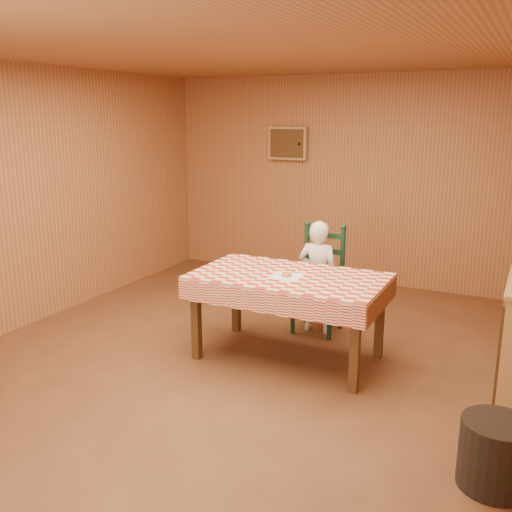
{
  "coord_description": "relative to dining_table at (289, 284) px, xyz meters",
  "views": [
    {
      "loc": [
        2.09,
        -4.0,
        2.12
      ],
      "look_at": [
        0.0,
        0.2,
        0.95
      ],
      "focal_mm": 40.0,
      "sensor_mm": 36.0,
      "label": 1
    }
  ],
  "objects": [
    {
      "name": "ladder_chair",
      "position": [
        0.0,
        0.79,
        -0.18
      ],
      "size": [
        0.44,
        0.4,
        1.08
      ],
      "color": "#10311D",
      "rests_on": "ground"
    },
    {
      "name": "ground",
      "position": [
        -0.23,
        -0.37,
        -0.69
      ],
      "size": [
        6.0,
        6.0,
        0.0
      ],
      "primitive_type": "plane",
      "color": "brown",
      "rests_on": "ground"
    },
    {
      "name": "storage_bin",
      "position": [
        1.8,
        -1.13,
        -0.48
      ],
      "size": [
        0.55,
        0.55,
        0.41
      ],
      "primitive_type": "cylinder",
      "rotation": [
        0.0,
        0.0,
        -0.42
      ],
      "color": "black",
      "rests_on": "ground"
    },
    {
      "name": "dining_table",
      "position": [
        0.0,
        0.0,
        0.0
      ],
      "size": [
        1.66,
        0.96,
        0.77
      ],
      "color": "#523216",
      "rests_on": "ground"
    },
    {
      "name": "donut",
      "position": [
        -0.0,
        -0.05,
        0.1
      ],
      "size": [
        0.12,
        0.12,
        0.03
      ],
      "primitive_type": "torus",
      "rotation": [
        0.0,
        0.0,
        -0.29
      ],
      "color": "#D28B4B",
      "rests_on": "napkin"
    },
    {
      "name": "cabin_walls",
      "position": [
        -0.24,
        0.17,
        1.14
      ],
      "size": [
        5.1,
        6.05,
        2.65
      ],
      "color": "#AD6C3E",
      "rests_on": "ground"
    },
    {
      "name": "napkin",
      "position": [
        -0.0,
        -0.05,
        0.08
      ],
      "size": [
        0.27,
        0.27,
        0.0
      ],
      "primitive_type": "cube",
      "rotation": [
        0.0,
        0.0,
        0.05
      ],
      "color": "white",
      "rests_on": "dining_table"
    },
    {
      "name": "seated_child",
      "position": [
        -0.0,
        0.73,
        -0.13
      ],
      "size": [
        0.41,
        0.27,
        1.12
      ],
      "primitive_type": "imported",
      "rotation": [
        0.0,
        0.0,
        3.14
      ],
      "color": "white",
      "rests_on": "ground"
    }
  ]
}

